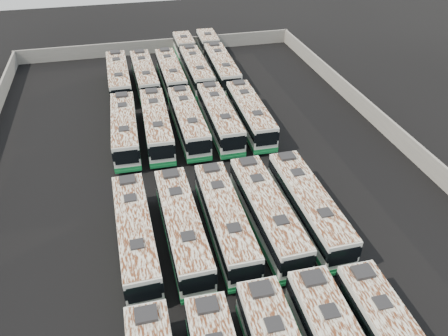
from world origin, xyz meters
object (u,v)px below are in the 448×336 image
bus_midback_far_left (125,129)px  bus_midback_far_right (250,114)px  bus_midfront_far_right (308,206)px  bus_back_left (145,76)px  bus_midfront_right (267,213)px  bus_back_right (192,62)px  bus_midfront_left (182,227)px  bus_back_center (171,74)px  bus_midback_center (188,121)px  bus_midback_left (157,125)px  bus_back_far_left (119,78)px  bus_back_far_right (217,59)px  bus_midback_right (220,117)px  bus_midfront_far_left (136,234)px  bus_midfront_center (225,219)px

bus_midback_far_left → bus_midback_far_right: bearing=1.5°
bus_midfront_far_right → bus_back_left: (-10.99, 31.61, -0.03)m
bus_midfront_right → bus_midback_far_left: bus_midfront_right is taller
bus_midfront_far_right → bus_back_right: 35.28m
bus_midfront_left → bus_back_center: bus_midfront_left is taller
bus_midfront_left → bus_midfront_right: bearing=-0.8°
bus_midback_center → bus_back_center: (0.01, 14.23, -0.03)m
bus_back_center → bus_back_right: bus_back_right is taller
bus_midfront_left → bus_midback_center: (3.53, 17.35, 0.01)m
bus_midfront_left → bus_midfront_far_right: (10.92, 0.03, 0.03)m
bus_back_left → bus_midback_left: bearing=-91.3°
bus_back_right → bus_midback_far_left: bearing=-121.3°
bus_midfront_right → bus_midback_far_left: bearing=120.6°
bus_back_far_left → bus_midfront_right: bearing=-71.7°
bus_back_right → bus_back_left: bearing=-154.6°
bus_midfront_far_right → bus_back_center: bus_midfront_far_right is taller
bus_midback_far_right → bus_midback_left: bearing=-179.5°
bus_midfront_left → bus_midback_far_left: bearing=100.8°
bus_midback_center → bus_back_center: bus_midback_center is taller
bus_midback_left → bus_back_center: bearing=77.2°
bus_midback_left → bus_back_center: bus_midback_left is taller
bus_back_center → bus_back_right: size_ratio=0.63×
bus_midback_far_right → bus_back_far_left: size_ratio=0.99×
bus_midback_left → bus_back_far_right: bus_back_far_right is taller
bus_back_left → bus_back_center: (3.61, -0.06, -0.01)m
bus_midfront_far_right → bus_back_center: (-7.38, 31.55, -0.04)m
bus_midback_left → bus_midback_right: bearing=1.2°
bus_midback_left → bus_midback_center: (3.60, -0.01, -0.02)m
bus_midfront_far_left → bus_midfront_center: bus_midfront_center is taller
bus_midfront_center → bus_midback_right: 17.63m
bus_midfront_center → bus_back_center: size_ratio=1.00×
bus_midback_left → bus_midfront_right: bearing=-65.8°
bus_midback_far_left → bus_back_far_left: bearing=91.4°
bus_midfront_center → bus_back_left: bearing=96.6°
bus_midback_left → bus_midfront_center: bearing=-76.7°
bus_midback_right → bus_back_far_right: 18.25m
bus_midback_center → bus_midback_right: bearing=-0.8°
bus_midback_center → bus_back_far_left: (-7.12, 14.41, 0.03)m
bus_midfront_far_left → bus_back_right: bearing=71.3°
bus_midback_right → bus_back_far_left: size_ratio=1.01×
bus_midfront_far_right → bus_midfront_center: bearing=178.9°
bus_midback_right → bus_back_center: 14.72m
bus_midfront_center → bus_back_right: (3.66, 35.05, 0.02)m
bus_midback_far_left → bus_back_far_left: bus_back_far_left is taller
bus_midback_center → bus_midback_right: size_ratio=0.98×
bus_midfront_far_left → bus_midfront_right: 10.93m
bus_midfront_far_left → bus_back_left: bus_back_left is taller
bus_midback_left → bus_midback_center: bus_midback_left is taller
bus_midback_left → bus_midback_center: 3.60m
bus_back_left → bus_back_right: size_ratio=0.64×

